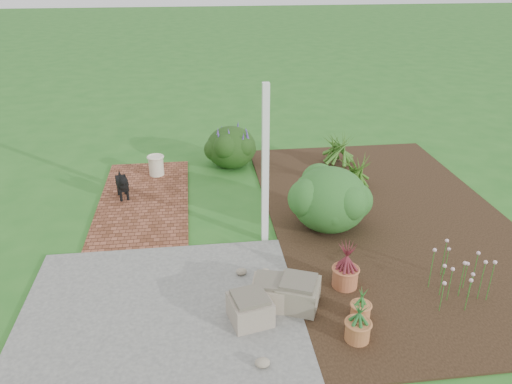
{
  "coord_description": "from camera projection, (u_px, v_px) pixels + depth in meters",
  "views": [
    {
      "loc": [
        -0.69,
        -6.64,
        4.08
      ],
      "look_at": [
        0.2,
        0.4,
        0.7
      ],
      "focal_mm": 35.0,
      "sensor_mm": 36.0,
      "label": 1
    }
  ],
  "objects": [
    {
      "name": "garden_bed",
      "position": [
        389.0,
        218.0,
        8.51
      ],
      "size": [
        4.0,
        7.0,
        0.03
      ],
      "primitive_type": "cube",
      "color": "black",
      "rests_on": "ground"
    },
    {
      "name": "brick_path",
      "position": [
        144.0,
        200.0,
        9.15
      ],
      "size": [
        1.6,
        3.5,
        0.04
      ],
      "primitive_type": "cube",
      "color": "#5A2F1C",
      "rests_on": "ground"
    },
    {
      "name": "pink_flower_patch",
      "position": [
        453.0,
        272.0,
        6.53
      ],
      "size": [
        1.07,
        1.07,
        0.59
      ],
      "primitive_type": null,
      "rotation": [
        0.0,
        0.0,
        0.17
      ],
      "color": "#113D0F",
      "rests_on": "garden_bed"
    },
    {
      "name": "ground",
      "position": [
        247.0,
        244.0,
        7.78
      ],
      "size": [
        80.0,
        80.0,
        0.0
      ],
      "primitive_type": "plane",
      "color": "#25631F",
      "rests_on": "ground"
    },
    {
      "name": "concrete_patio",
      "position": [
        160.0,
        324.0,
        6.06
      ],
      "size": [
        3.5,
        3.5,
        0.04
      ],
      "primitive_type": "cube",
      "color": "#5B5B58",
      "rests_on": "ground"
    },
    {
      "name": "veranda_post",
      "position": [
        265.0,
        167.0,
        7.37
      ],
      "size": [
        0.1,
        0.1,
        2.5
      ],
      "primitive_type": "cube",
      "color": "white",
      "rests_on": "ground"
    },
    {
      "name": "evergreen_shrub",
      "position": [
        330.0,
        198.0,
        8.0
      ],
      "size": [
        1.34,
        1.34,
        1.05
      ],
      "primitive_type": "ellipsoid",
      "rotation": [
        0.0,
        0.0,
        0.09
      ],
      "color": "#123710",
      "rests_on": "garden_bed"
    },
    {
      "name": "terracotta_pot_small_left",
      "position": [
        361.0,
        311.0,
        6.12
      ],
      "size": [
        0.3,
        0.3,
        0.2
      ],
      "primitive_type": "cylinder",
      "rotation": [
        0.0,
        0.0,
        -0.28
      ],
      "color": "#B26B3C",
      "rests_on": "garden_bed"
    },
    {
      "name": "agapanthus_clump_front",
      "position": [
        338.0,
        146.0,
        10.52
      ],
      "size": [
        1.06,
        1.06,
        0.81
      ],
      "primitive_type": null,
      "rotation": [
        0.0,
        0.0,
        0.19
      ],
      "color": "#0C400B",
      "rests_on": "garden_bed"
    },
    {
      "name": "stone_trough_far",
      "position": [
        271.0,
        293.0,
        6.34
      ],
      "size": [
        0.57,
        0.57,
        0.31
      ],
      "primitive_type": "cube",
      "rotation": [
        0.0,
        0.0,
        -0.25
      ],
      "color": "gray",
      "rests_on": "concrete_patio"
    },
    {
      "name": "purple_flowering_bush",
      "position": [
        231.0,
        146.0,
        10.47
      ],
      "size": [
        1.35,
        1.35,
        0.89
      ],
      "primitive_type": "ellipsoid",
      "rotation": [
        0.0,
        0.0,
        0.36
      ],
      "color": "black",
      "rests_on": "ground"
    },
    {
      "name": "black_dog",
      "position": [
        122.0,
        183.0,
        9.02
      ],
      "size": [
        0.28,
        0.58,
        0.51
      ],
      "rotation": [
        0.0,
        0.0,
        0.27
      ],
      "color": "black",
      "rests_on": "brick_path"
    },
    {
      "name": "agapanthus_clump_back",
      "position": [
        355.0,
        169.0,
        9.42
      ],
      "size": [
        1.03,
        1.03,
        0.8
      ],
      "primitive_type": null,
      "rotation": [
        0.0,
        0.0,
        -0.18
      ],
      "color": "#1A440D",
      "rests_on": "garden_bed"
    },
    {
      "name": "terracotta_pot_small_right",
      "position": [
        358.0,
        331.0,
        5.76
      ],
      "size": [
        0.38,
        0.38,
        0.24
      ],
      "primitive_type": "cylinder",
      "rotation": [
        0.0,
        0.0,
        -0.39
      ],
      "color": "#A66438",
      "rests_on": "garden_bed"
    },
    {
      "name": "stone_trough_near",
      "position": [
        250.0,
        310.0,
        6.04
      ],
      "size": [
        0.57,
        0.57,
        0.32
      ],
      "primitive_type": "cube",
      "rotation": [
        0.0,
        0.0,
        0.23
      ],
      "color": "#76675B",
      "rests_on": "concrete_patio"
    },
    {
      "name": "cream_ceramic_urn",
      "position": [
        156.0,
        166.0,
        10.05
      ],
      "size": [
        0.38,
        0.38,
        0.39
      ],
      "primitive_type": "cylinder",
      "rotation": [
        0.0,
        0.0,
        0.38
      ],
      "color": "beige",
      "rests_on": "brick_path"
    },
    {
      "name": "terracotta_pot_bronze",
      "position": [
        345.0,
        277.0,
        6.7
      ],
      "size": [
        0.39,
        0.39,
        0.28
      ],
      "primitive_type": "cylinder",
      "rotation": [
        0.0,
        0.0,
        0.16
      ],
      "color": "#A85C39",
      "rests_on": "garden_bed"
    },
    {
      "name": "stone_trough_mid",
      "position": [
        298.0,
        294.0,
        6.29
      ],
      "size": [
        0.66,
        0.66,
        0.33
      ],
      "primitive_type": "cube",
      "rotation": [
        0.0,
        0.0,
        -0.4
      ],
      "color": "#746E57",
      "rests_on": "concrete_patio"
    }
  ]
}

